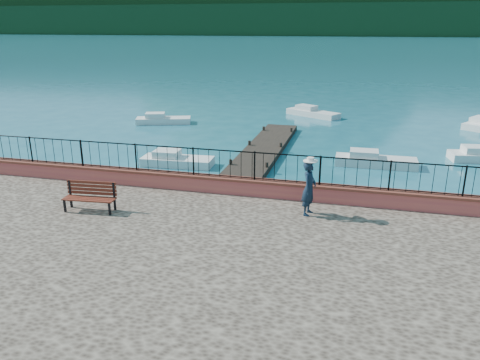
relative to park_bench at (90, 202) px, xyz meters
The scene contains 13 objects.
ground 5.34m from the park_bench, 11.73° to the right, with size 2000.00×2000.00×0.00m, color #19596B.
parapet 5.68m from the park_bench, 27.88° to the left, with size 28.00×0.46×0.58m, color #C25846.
railing 5.73m from the park_bench, 27.88° to the left, with size 27.00×0.05×0.95m, color black.
dock 11.44m from the park_bench, 74.58° to the left, with size 2.00×16.00×0.30m, color #2D231C.
far_forest 299.09m from the park_bench, 89.04° to the left, with size 900.00×60.00×18.00m, color black.
foothills 359.58m from the park_bench, 89.20° to the left, with size 900.00×120.00×44.00m, color black.
park_bench is the anchor object (origin of this frame).
person 6.89m from the park_bench, 11.92° to the left, with size 0.63×0.41×1.72m, color #101F30.
hat 7.02m from the park_bench, 11.92° to the left, with size 0.44×0.44×0.12m, color silver.
boat_0 9.18m from the park_bench, 94.46° to the left, with size 3.60×1.30×0.80m, color silver.
boat_1 14.68m from the park_bench, 51.90° to the left, with size 4.00×1.30×0.80m, color silver.
boat_3 19.59m from the park_bench, 106.66° to the left, with size 3.86×1.30×0.80m, color silver.
boat_4 24.69m from the park_bench, 79.37° to the left, with size 4.34×1.30×0.80m, color silver.
Camera 1 is at (2.99, -11.13, 6.84)m, focal length 35.00 mm.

